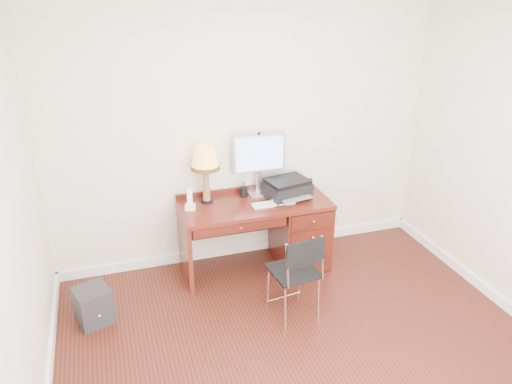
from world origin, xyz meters
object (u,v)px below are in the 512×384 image
object	(u,v)px
leg_lamp	(205,161)
phone	(190,203)
chair	(297,268)
equipment_box	(93,305)
desk	(284,228)
printer	(287,188)
monitor	(259,157)

from	to	relation	value
leg_lamp	phone	distance (m)	0.44
chair	equipment_box	xyz separation A→B (m)	(-1.73, 0.48, -0.34)
desk	printer	bearing A→B (deg)	47.77
chair	phone	bearing A→B (deg)	120.37
desk	monitor	xyz separation A→B (m)	(-0.20, 0.23, 0.73)
printer	equipment_box	distance (m)	2.16
desk	printer	size ratio (longest dim) A/B	3.10
phone	chair	world-z (taller)	phone
printer	equipment_box	world-z (taller)	printer
equipment_box	chair	bearing A→B (deg)	-34.48
monitor	chair	bearing A→B (deg)	-90.39
desk	equipment_box	world-z (taller)	desk
printer	phone	xyz separation A→B (m)	(-1.01, 0.00, -0.03)
leg_lamp	chair	bearing A→B (deg)	-63.06
chair	equipment_box	size ratio (longest dim) A/B	2.52
desk	chair	xyz separation A→B (m)	(-0.23, -0.92, 0.10)
desk	leg_lamp	bearing A→B (deg)	168.34
equipment_box	printer	bearing A→B (deg)	-5.52
phone	equipment_box	world-z (taller)	phone
leg_lamp	phone	world-z (taller)	leg_lamp
desk	leg_lamp	xyz separation A→B (m)	(-0.78, 0.16, 0.77)
desk	phone	xyz separation A→B (m)	(-0.97, 0.04, 0.40)
desk	phone	world-z (taller)	phone
desk	chair	distance (m)	0.95
equipment_box	monitor	bearing A→B (deg)	1.72
printer	leg_lamp	bearing A→B (deg)	160.23
monitor	phone	bearing A→B (deg)	-165.55
monitor	printer	size ratio (longest dim) A/B	1.30
printer	phone	world-z (taller)	phone
phone	monitor	bearing A→B (deg)	27.85
chair	monitor	bearing A→B (deg)	81.48
chair	leg_lamp	bearing A→B (deg)	109.75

